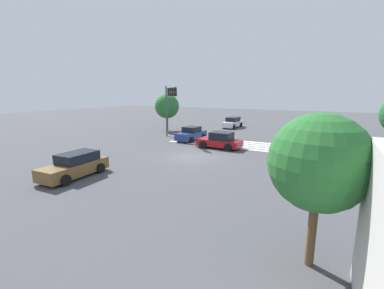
{
  "coord_description": "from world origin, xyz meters",
  "views": [
    {
      "loc": [
        -9.93,
        18.29,
        5.28
      ],
      "look_at": [
        0.0,
        0.0,
        1.06
      ],
      "focal_mm": 24.0,
      "sensor_mm": 36.0,
      "label": 1
    }
  ],
  "objects_px": {
    "traffic_signal_mast": "(170,99)",
    "car_4": "(233,123)",
    "pedestrian": "(299,138)",
    "car_1": "(220,141)",
    "tree_corner_a": "(167,106)",
    "tree_corner_b": "(319,163)",
    "car_2": "(191,134)",
    "car_0": "(75,166)"
  },
  "relations": [
    {
      "from": "car_0",
      "to": "tree_corner_a",
      "type": "xyz_separation_m",
      "value": [
        6.31,
        -19.87,
        2.68
      ]
    },
    {
      "from": "car_1",
      "to": "pedestrian",
      "type": "height_order",
      "value": "pedestrian"
    },
    {
      "from": "car_0",
      "to": "pedestrian",
      "type": "xyz_separation_m",
      "value": [
        -11.53,
        -15.8,
        0.3
      ]
    },
    {
      "from": "tree_corner_a",
      "to": "car_2",
      "type": "bearing_deg",
      "value": 142.76
    },
    {
      "from": "traffic_signal_mast",
      "to": "car_4",
      "type": "relative_size",
      "value": 1.26
    },
    {
      "from": "car_0",
      "to": "car_1",
      "type": "bearing_deg",
      "value": 156.34
    },
    {
      "from": "car_4",
      "to": "tree_corner_b",
      "type": "relative_size",
      "value": 1.01
    },
    {
      "from": "car_4",
      "to": "tree_corner_a",
      "type": "relative_size",
      "value": 0.94
    },
    {
      "from": "car_4",
      "to": "tree_corner_a",
      "type": "bearing_deg",
      "value": -41.85
    },
    {
      "from": "car_2",
      "to": "pedestrian",
      "type": "xyz_separation_m",
      "value": [
        -11.19,
        -0.99,
        0.33
      ]
    },
    {
      "from": "tree_corner_a",
      "to": "tree_corner_b",
      "type": "xyz_separation_m",
      "value": [
        -20.16,
        22.11,
        -0.12
      ]
    },
    {
      "from": "traffic_signal_mast",
      "to": "car_4",
      "type": "xyz_separation_m",
      "value": [
        -3.0,
        -12.89,
        -3.82
      ]
    },
    {
      "from": "tree_corner_b",
      "to": "pedestrian",
      "type": "bearing_deg",
      "value": -82.68
    },
    {
      "from": "traffic_signal_mast",
      "to": "tree_corner_a",
      "type": "bearing_deg",
      "value": 171.62
    },
    {
      "from": "car_2",
      "to": "tree_corner_a",
      "type": "height_order",
      "value": "tree_corner_a"
    },
    {
      "from": "traffic_signal_mast",
      "to": "car_0",
      "type": "distance_m",
      "value": 15.01
    },
    {
      "from": "tree_corner_b",
      "to": "car_1",
      "type": "bearing_deg",
      "value": -58.42
    },
    {
      "from": "car_1",
      "to": "tree_corner_a",
      "type": "xyz_separation_m",
      "value": [
        11.09,
        -7.36,
        2.7
      ]
    },
    {
      "from": "tree_corner_a",
      "to": "tree_corner_b",
      "type": "distance_m",
      "value": 29.92
    },
    {
      "from": "traffic_signal_mast",
      "to": "pedestrian",
      "type": "height_order",
      "value": "traffic_signal_mast"
    },
    {
      "from": "traffic_signal_mast",
      "to": "tree_corner_b",
      "type": "bearing_deg",
      "value": -0.93
    },
    {
      "from": "car_4",
      "to": "car_1",
      "type": "bearing_deg",
      "value": 17.33
    },
    {
      "from": "traffic_signal_mast",
      "to": "pedestrian",
      "type": "distance_m",
      "value": 14.26
    },
    {
      "from": "car_1",
      "to": "car_4",
      "type": "relative_size",
      "value": 0.88
    },
    {
      "from": "car_0",
      "to": "tree_corner_a",
      "type": "relative_size",
      "value": 0.86
    },
    {
      "from": "car_2",
      "to": "car_4",
      "type": "xyz_separation_m",
      "value": [
        -0.46,
        -12.41,
        0.06
      ]
    },
    {
      "from": "car_0",
      "to": "car_2",
      "type": "bearing_deg",
      "value": 175.93
    },
    {
      "from": "car_2",
      "to": "tree_corner_b",
      "type": "height_order",
      "value": "tree_corner_b"
    },
    {
      "from": "car_4",
      "to": "car_0",
      "type": "bearing_deg",
      "value": 0.5
    },
    {
      "from": "car_0",
      "to": "pedestrian",
      "type": "height_order",
      "value": "pedestrian"
    },
    {
      "from": "traffic_signal_mast",
      "to": "tree_corner_b",
      "type": "xyz_separation_m",
      "value": [
        -16.05,
        16.57,
        -1.28
      ]
    },
    {
      "from": "car_2",
      "to": "car_4",
      "type": "distance_m",
      "value": 12.42
    },
    {
      "from": "tree_corner_b",
      "to": "car_2",
      "type": "bearing_deg",
      "value": -51.62
    },
    {
      "from": "traffic_signal_mast",
      "to": "pedestrian",
      "type": "xyz_separation_m",
      "value": [
        -13.73,
        -1.47,
        -3.55
      ]
    },
    {
      "from": "pedestrian",
      "to": "car_1",
      "type": "bearing_deg",
      "value": -20.29
    },
    {
      "from": "car_4",
      "to": "tree_corner_a",
      "type": "xyz_separation_m",
      "value": [
        7.11,
        7.35,
        2.66
      ]
    },
    {
      "from": "car_4",
      "to": "pedestrian",
      "type": "relative_size",
      "value": 2.63
    },
    {
      "from": "traffic_signal_mast",
      "to": "tree_corner_b",
      "type": "height_order",
      "value": "traffic_signal_mast"
    },
    {
      "from": "traffic_signal_mast",
      "to": "car_2",
      "type": "distance_m",
      "value": 4.66
    },
    {
      "from": "car_4",
      "to": "pedestrian",
      "type": "height_order",
      "value": "pedestrian"
    },
    {
      "from": "car_2",
      "to": "traffic_signal_mast",
      "type": "bearing_deg",
      "value": -75.53
    },
    {
      "from": "traffic_signal_mast",
      "to": "pedestrian",
      "type": "relative_size",
      "value": 3.33
    }
  ]
}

